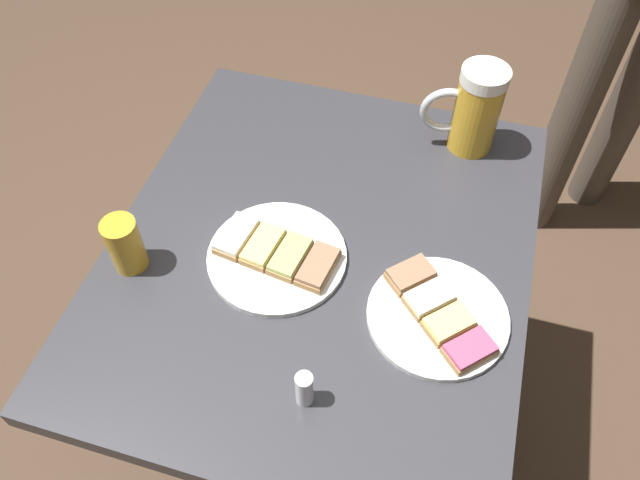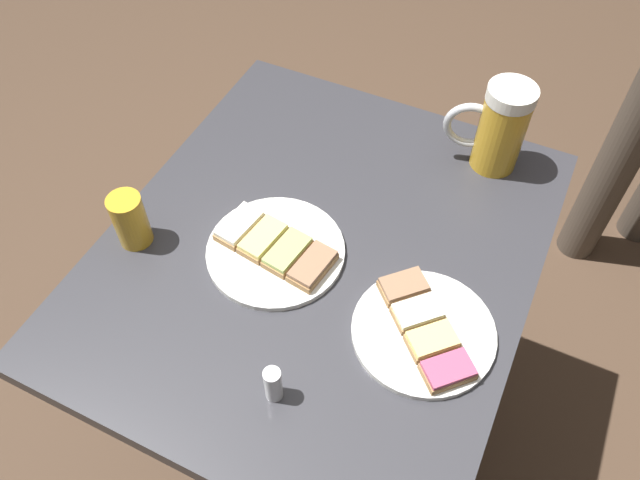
% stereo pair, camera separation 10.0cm
% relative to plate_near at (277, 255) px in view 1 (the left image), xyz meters
% --- Properties ---
extents(ground_plane, '(6.00, 6.00, 0.00)m').
position_rel_plate_near_xyz_m(ground_plane, '(0.06, 0.04, -0.78)').
color(ground_plane, '#4C3828').
extents(cafe_table, '(0.67, 0.78, 0.77)m').
position_rel_plate_near_xyz_m(cafe_table, '(0.06, 0.04, -0.19)').
color(cafe_table, black).
rests_on(cafe_table, ground_plane).
extents(plate_near, '(0.22, 0.22, 0.03)m').
position_rel_plate_near_xyz_m(plate_near, '(0.00, 0.00, 0.00)').
color(plate_near, white).
rests_on(plate_near, cafe_table).
extents(plate_far, '(0.21, 0.21, 0.03)m').
position_rel_plate_near_xyz_m(plate_far, '(0.26, -0.04, -0.00)').
color(plate_far, white).
rests_on(plate_far, cafe_table).
extents(beer_mug, '(0.14, 0.08, 0.17)m').
position_rel_plate_near_xyz_m(beer_mug, '(0.25, 0.35, 0.07)').
color(beer_mug, gold).
rests_on(beer_mug, cafe_table).
extents(beer_glass_small, '(0.05, 0.05, 0.10)m').
position_rel_plate_near_xyz_m(beer_glass_small, '(-0.22, -0.07, 0.04)').
color(beer_glass_small, gold).
rests_on(beer_glass_small, cafe_table).
extents(salt_shaker, '(0.02, 0.02, 0.06)m').
position_rel_plate_near_xyz_m(salt_shaker, '(0.11, -0.21, 0.02)').
color(salt_shaker, silver).
rests_on(salt_shaker, cafe_table).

